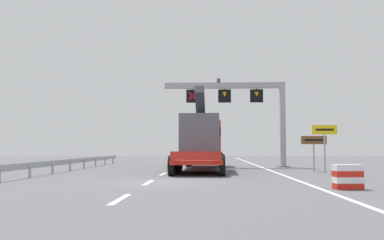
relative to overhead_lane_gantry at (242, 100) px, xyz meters
name	(u,v)px	position (x,y,z in m)	size (l,w,h in m)	color
ground	(161,182)	(-4.76, -14.43, -5.29)	(112.00, 112.00, 0.00)	#5B5B60
lane_markings	(182,163)	(-5.26, 8.27, -5.29)	(0.20, 60.01, 0.01)	silver
edge_line_right	(265,169)	(1.44, -2.43, -5.29)	(0.20, 63.00, 0.01)	silver
overhead_lane_gantry	(242,100)	(0.00, 0.00, 0.00)	(9.76, 0.90, 6.98)	#9EA0A5
heavy_haul_truck_red	(203,141)	(-3.06, -3.10, -3.31)	(3.37, 14.12, 5.30)	red
exit_sign_yellow	(325,137)	(4.29, -7.62, -3.13)	(1.47, 0.15, 2.86)	#9EA0A5
tourist_info_sign_brown	(314,144)	(4.25, -5.24, -3.54)	(1.65, 0.15, 2.28)	#9EA0A5
crash_barrier_striped	(348,177)	(2.42, -17.17, -4.84)	(1.04, 0.59, 0.90)	red
guardrail_left	(77,161)	(-11.79, -4.20, -4.73)	(0.13, 24.47, 0.76)	#999EA3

